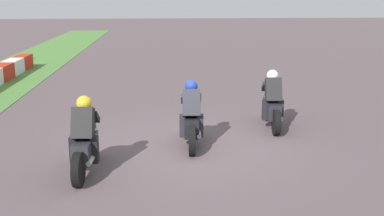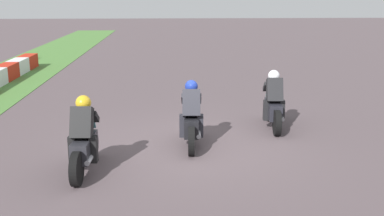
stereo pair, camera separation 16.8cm
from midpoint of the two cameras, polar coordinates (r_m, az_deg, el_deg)
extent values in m
plane|color=#53464A|center=(10.54, -0.19, -4.78)|extent=(120.00, 120.00, 0.00)
cube|color=red|center=(20.15, -22.88, 4.08)|extent=(1.46, 0.60, 0.64)
cube|color=silver|center=(21.55, -21.67, 4.77)|extent=(1.46, 0.60, 0.64)
cube|color=red|center=(22.96, -20.61, 5.37)|extent=(1.46, 0.60, 0.64)
cylinder|color=black|center=(12.77, 9.05, -0.12)|extent=(0.65, 0.19, 0.64)
cylinder|color=black|center=(11.43, 10.07, -1.82)|extent=(0.65, 0.19, 0.64)
cube|color=#222229|center=(12.06, 9.57, -0.10)|extent=(1.12, 0.41, 0.40)
ellipsoid|color=#222229|center=(12.08, 9.55, 1.40)|extent=(0.50, 0.34, 0.24)
cube|color=red|center=(11.56, 9.96, -0.61)|extent=(0.07, 0.16, 0.08)
cylinder|color=#A5A5AD|center=(11.78, 10.57, -1.12)|extent=(0.43, 0.14, 0.10)
cube|color=black|center=(11.85, 9.74, 2.23)|extent=(0.52, 0.44, 0.66)
sphere|color=silver|center=(12.00, 9.64, 4.03)|extent=(0.32, 0.32, 0.30)
cube|color=teal|center=(12.46, 9.28, 1.98)|extent=(0.18, 0.27, 0.23)
cube|color=black|center=(11.91, 8.71, -0.24)|extent=(0.19, 0.15, 0.52)
cube|color=black|center=(11.98, 10.60, -0.24)|extent=(0.19, 0.15, 0.52)
cube|color=black|center=(12.18, 8.63, 2.69)|extent=(0.39, 0.13, 0.31)
cube|color=black|center=(12.24, 10.30, 2.67)|extent=(0.39, 0.13, 0.31)
cylinder|color=black|center=(11.19, -0.59, -1.94)|extent=(0.65, 0.18, 0.64)
cylinder|color=black|center=(9.86, -0.50, -4.17)|extent=(0.65, 0.18, 0.64)
cube|color=black|center=(10.47, -0.55, -2.04)|extent=(1.12, 0.38, 0.40)
ellipsoid|color=black|center=(10.49, -0.56, -0.32)|extent=(0.50, 0.33, 0.24)
cube|color=red|center=(9.98, -0.51, -2.74)|extent=(0.07, 0.16, 0.08)
cylinder|color=#A5A5AD|center=(10.18, 0.38, -3.28)|extent=(0.42, 0.12, 0.10)
cube|color=#26262D|center=(10.24, -0.55, 0.60)|extent=(0.51, 0.43, 0.66)
sphere|color=navy|center=(10.39, -0.57, 2.71)|extent=(0.32, 0.32, 0.30)
cube|color=#725860|center=(10.87, -0.58, 0.41)|extent=(0.17, 0.27, 0.23)
cube|color=#26262D|center=(10.36, -1.65, -2.23)|extent=(0.19, 0.15, 0.52)
cube|color=#26262D|center=(10.36, 0.57, -2.22)|extent=(0.19, 0.15, 0.52)
cube|color=#26262D|center=(10.61, -1.54, 1.18)|extent=(0.39, 0.12, 0.31)
cube|color=#26262D|center=(10.61, 0.40, 1.18)|extent=(0.39, 0.12, 0.31)
cylinder|color=black|center=(9.85, -12.79, -4.53)|extent=(0.65, 0.17, 0.64)
cylinder|color=black|center=(8.56, -14.58, -7.48)|extent=(0.65, 0.17, 0.64)
cube|color=#27272C|center=(9.14, -13.69, -4.84)|extent=(1.11, 0.38, 0.40)
ellipsoid|color=#27272C|center=(9.15, -13.67, -2.86)|extent=(0.49, 0.32, 0.24)
cube|color=red|center=(8.67, -14.39, -5.79)|extent=(0.07, 0.16, 0.08)
cylinder|color=#A5A5AD|center=(8.83, -13.09, -6.38)|extent=(0.42, 0.12, 0.10)
cube|color=black|center=(8.90, -14.01, -1.87)|extent=(0.50, 0.42, 0.66)
sphere|color=gold|center=(9.03, -13.84, 0.58)|extent=(0.31, 0.31, 0.30)
cube|color=teal|center=(9.51, -13.19, -1.94)|extent=(0.17, 0.27, 0.23)
cube|color=black|center=(9.08, -15.08, -5.07)|extent=(0.19, 0.15, 0.52)
cube|color=black|center=(8.99, -12.59, -5.10)|extent=(0.19, 0.15, 0.52)
cube|color=black|center=(9.29, -14.61, -1.12)|extent=(0.39, 0.12, 0.31)
cube|color=black|center=(9.22, -12.43, -1.11)|extent=(0.39, 0.12, 0.31)
camera|label=1|loc=(0.08, -90.47, -0.12)|focal=42.67mm
camera|label=2|loc=(0.08, 89.53, 0.12)|focal=42.67mm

